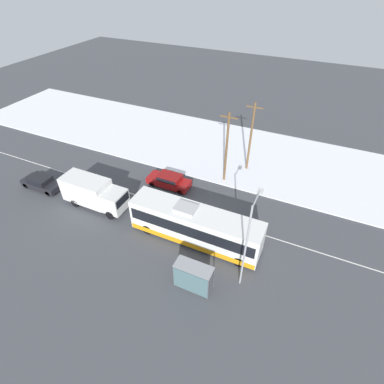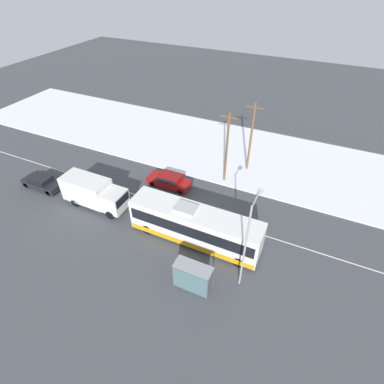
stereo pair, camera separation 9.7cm
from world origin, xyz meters
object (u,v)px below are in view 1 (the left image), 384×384
sedan_car (169,180)px  bus_shelter (192,276)px  utility_pole_snowlot (251,137)px  utility_pole_roadside (227,147)px  streetlamp (249,236)px  parked_car_near_truck (41,182)px  city_bus (195,226)px  box_truck (93,192)px  pedestrian_at_stop (198,268)px

sedan_car → bus_shelter: size_ratio=1.66×
bus_shelter → utility_pole_snowlot: size_ratio=0.35×
sedan_car → utility_pole_roadside: 7.05m
bus_shelter → streetlamp: 5.12m
bus_shelter → parked_car_near_truck: bearing=167.0°
city_bus → streetlamp: size_ratio=1.46×
streetlamp → utility_pole_snowlot: 15.52m
utility_pole_snowlot → box_truck: bearing=-133.3°
city_bus → bus_shelter: 5.10m
sedan_car → pedestrian_at_stop: 12.14m
streetlamp → sedan_car: bearing=142.7°
parked_car_near_truck → bus_shelter: (19.99, -4.61, 0.90)m
pedestrian_at_stop → utility_pole_snowlot: (-0.88, 16.22, 3.16)m
pedestrian_at_stop → utility_pole_roadside: 13.61m
bus_shelter → utility_pole_roadside: size_ratio=0.35×
parked_car_near_truck → utility_pole_roadside: 20.14m
streetlamp → bus_shelter: bearing=-141.9°
utility_pole_roadside → streetlamp: bearing=-64.0°
bus_shelter → pedestrian_at_stop: bearing=94.1°
box_truck → utility_pole_snowlot: 17.56m
city_bus → bus_shelter: (1.90, -4.73, -0.04)m
pedestrian_at_stop → streetlamp: 5.15m
streetlamp → utility_pole_roadside: bearing=116.0°
city_bus → utility_pole_roadside: size_ratio=1.44×
city_bus → utility_pole_snowlot: utility_pole_snowlot is taller
parked_car_near_truck → pedestrian_at_stop: size_ratio=2.53×
sedan_car → streetlamp: streetlamp is taller
box_truck → sedan_car: 7.92m
bus_shelter → utility_pole_snowlot: utility_pole_snowlot is taller
sedan_car → parked_car_near_truck: bearing=26.1°
sedan_car → utility_pole_roadside: size_ratio=0.59×
sedan_car → streetlamp: bearing=142.7°
sedan_car → streetlamp: 14.16m
bus_shelter → box_truck: bearing=159.7°
city_bus → utility_pole_snowlot: bearing=85.8°
streetlamp → utility_pole_roadside: 13.08m
box_truck → bus_shelter: (12.88, -4.76, 0.01)m
box_truck → streetlamp: 16.49m
pedestrian_at_stop → bus_shelter: 1.31m
city_bus → utility_pole_roadside: (-0.72, 9.45, 2.50)m
box_truck → utility_pole_snowlot: utility_pole_snowlot is taller
box_truck → parked_car_near_truck: (-7.11, -0.15, -0.89)m
sedan_car → pedestrian_at_stop: bearing=128.6°
utility_pole_roadside → utility_pole_snowlot: 3.62m
city_bus → sedan_car: (-5.77, 5.92, -0.92)m
box_truck → utility_pole_roadside: 14.17m
sedan_car → parked_car_near_truck: (-12.33, -6.04, -0.03)m
bus_shelter → streetlamp: (3.11, 2.44, 3.25)m
box_truck → parked_car_near_truck: box_truck is taller
pedestrian_at_stop → box_truck: bearing=164.4°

